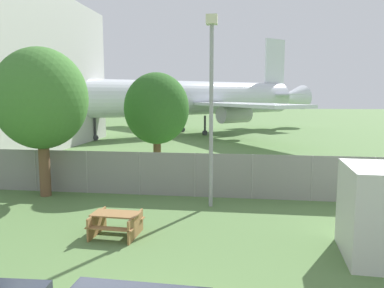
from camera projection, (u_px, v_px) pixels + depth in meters
name	position (u px, v px, depth m)	size (l,w,h in m)	color
perimeter_fence	(195.00, 175.00, 16.78)	(56.07, 0.07, 1.99)	gray
airplane	(185.00, 99.00, 43.12)	(32.77, 29.88, 11.99)	silver
picnic_bench_near_cabin	(116.00, 222.00, 12.18)	(1.59, 1.47, 0.76)	olive
tree_near_hangar	(41.00, 99.00, 16.50)	(4.07, 4.07, 6.65)	brown
tree_left_of_cabin	(157.00, 109.00, 20.27)	(3.52, 3.52, 5.77)	brown
light_mast	(211.00, 92.00, 14.86)	(0.44, 0.44, 7.65)	#99999E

